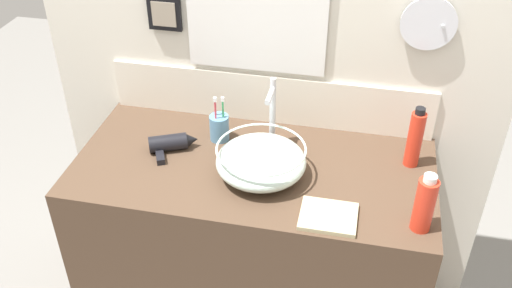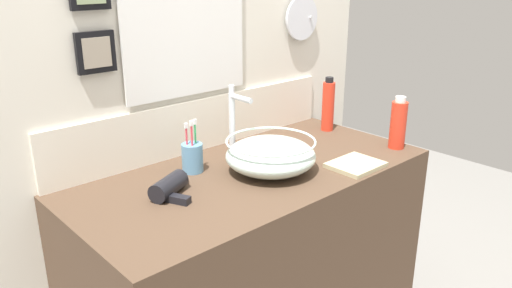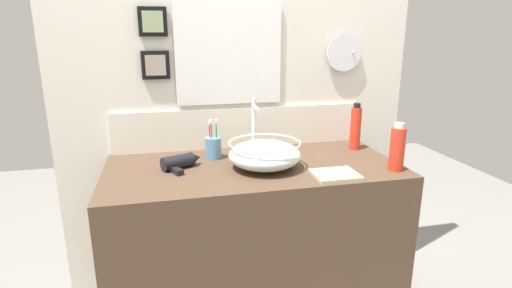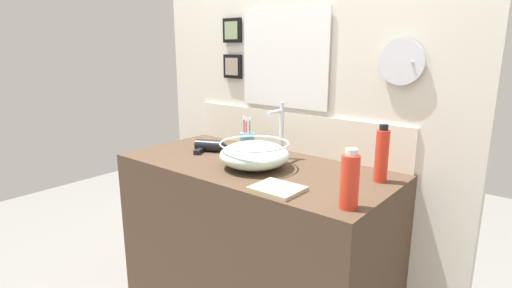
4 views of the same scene
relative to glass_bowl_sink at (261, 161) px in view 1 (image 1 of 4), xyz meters
name	(u,v)px [view 1 (image 1 of 4)]	position (x,y,z in m)	size (l,w,h in m)	color
vanity_counter	(253,252)	(-0.04, 0.05, -0.51)	(1.33, 0.64, 0.90)	#4C3828
back_panel	(272,34)	(-0.04, 0.39, 0.31)	(1.84, 0.09, 2.55)	silver
glass_bowl_sink	(261,161)	(0.00, 0.00, 0.00)	(0.32, 0.32, 0.12)	silver
faucet	(272,108)	(0.00, 0.20, 0.10)	(0.02, 0.12, 0.28)	silver
hair_drier	(171,143)	(-0.37, 0.08, -0.03)	(0.19, 0.18, 0.06)	black
toothbrush_cup	(219,127)	(-0.20, 0.19, -0.01)	(0.08, 0.08, 0.20)	#598CB2
shampoo_bottle	(415,138)	(0.53, 0.18, 0.05)	(0.05, 0.05, 0.24)	red
soap_dispenser	(425,204)	(0.56, -0.16, 0.04)	(0.06, 0.06, 0.21)	red
hand_towel	(328,216)	(0.26, -0.18, -0.06)	(0.19, 0.16, 0.02)	tan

